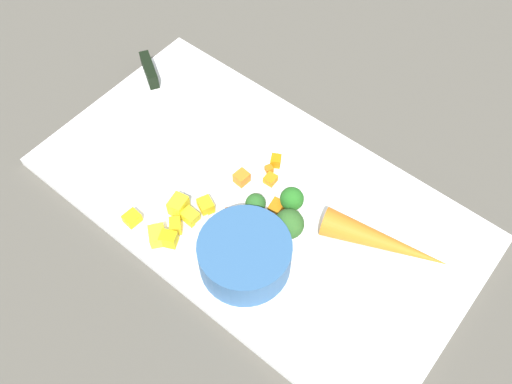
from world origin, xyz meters
The scene contains 21 objects.
ground_plane centered at (0.00, 0.00, 0.00)m, with size 4.00×4.00×0.00m, color #555148.
cutting_board centered at (0.00, 0.00, 0.01)m, with size 0.56×0.30×0.01m, color white.
prep_bowl centered at (-0.05, 0.08, 0.04)m, with size 0.11×0.11×0.05m, color #2F5C90.
chef_knife centered at (0.20, -0.03, 0.02)m, with size 0.28×0.18×0.02m.
whole_carrot centered at (-0.16, -0.04, 0.03)m, with size 0.04×0.04×0.15m, color orange.
carrot_dice_0 centered at (0.00, 0.05, 0.02)m, with size 0.02×0.02×0.01m, color orange.
carrot_dice_1 centered at (0.01, -0.04, 0.02)m, with size 0.01×0.01×0.01m, color orange.
carrot_dice_2 centered at (0.01, -0.06, 0.02)m, with size 0.01×0.01×0.01m, color orange.
carrot_dice_3 centered at (-0.03, 0.00, 0.02)m, with size 0.02×0.01×0.01m, color orange.
carrot_dice_4 centered at (0.03, -0.01, 0.02)m, with size 0.02×0.02×0.02m, color orange.
carrot_dice_5 centered at (0.00, -0.03, 0.02)m, with size 0.01×0.01×0.01m, color orange.
pepper_dice_0 centered at (0.05, 0.12, 0.02)m, with size 0.02×0.02×0.02m, color yellow.
pepper_dice_1 centered at (0.04, 0.08, 0.02)m, with size 0.02×0.02×0.01m, color yellow.
pepper_dice_2 centered at (0.09, 0.12, 0.02)m, with size 0.02×0.02×0.01m, color yellow.
pepper_dice_3 centered at (0.04, 0.05, 0.02)m, with size 0.02×0.02×0.02m, color yellow.
pepper_dice_4 centered at (0.06, 0.08, 0.02)m, with size 0.02×0.02×0.02m, color yellow.
pepper_dice_5 centered at (0.04, 0.12, 0.02)m, with size 0.02×0.02×0.02m, color yellow.
pepper_dice_6 centered at (0.05, 0.10, 0.02)m, with size 0.01×0.02×0.02m, color yellow.
broccoli_floret_0 centered at (-0.06, 0.02, 0.04)m, with size 0.04×0.04×0.04m.
broccoli_floret_1 centered at (-0.04, -0.01, 0.03)m, with size 0.03×0.03×0.03m.
broccoli_floret_2 centered at (-0.02, 0.02, 0.03)m, with size 0.03×0.03×0.03m.
Camera 1 is at (-0.24, 0.29, 0.60)m, focal length 38.60 mm.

